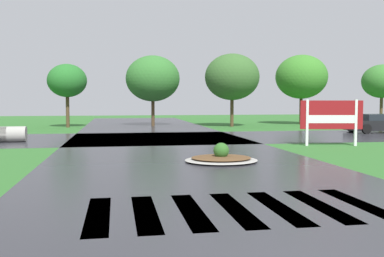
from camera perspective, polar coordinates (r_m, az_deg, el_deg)
asphalt_roadway at (r=15.12m, az=-0.83°, el=-4.61°), size 9.86×80.00×0.01m
asphalt_cross_road at (r=25.53m, az=-4.55°, el=-1.24°), size 90.00×8.87×0.01m
crosswalk_stripes at (r=8.99m, az=5.65°, el=-10.35°), size 5.85×2.94×0.01m
estate_billboard at (r=22.08m, az=17.66°, el=1.48°), size 2.96×0.61×2.23m
median_island at (r=15.67m, az=3.81°, el=-3.85°), size 2.60×2.38×0.68m
car_blue_compact at (r=32.41m, az=22.92°, el=0.59°), size 4.10×2.09×1.27m
drainage_pipe_stack at (r=24.99m, az=-23.56°, el=-0.70°), size 2.53×0.90×0.82m
background_treeline at (r=38.00m, az=3.90°, el=6.54°), size 39.72×6.80×6.30m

